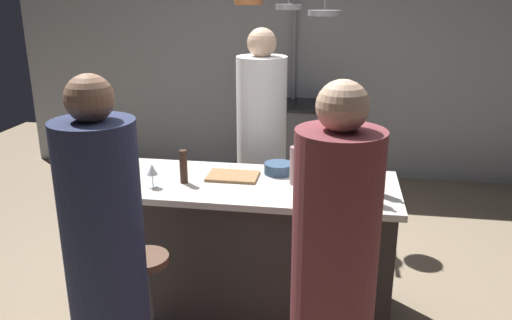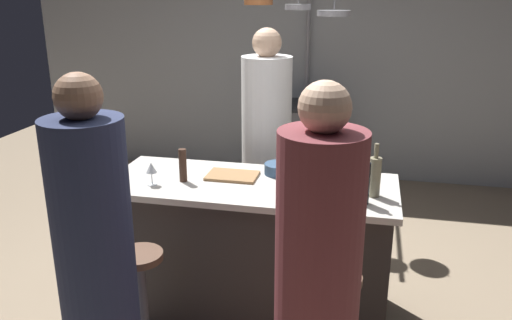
% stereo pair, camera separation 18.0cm
% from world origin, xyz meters
% --- Properties ---
extents(ground_plane, '(9.00, 9.00, 0.00)m').
position_xyz_m(ground_plane, '(0.00, 0.00, 0.00)').
color(ground_plane, gray).
extents(back_wall, '(6.40, 0.16, 2.60)m').
position_xyz_m(back_wall, '(0.00, 2.85, 1.30)').
color(back_wall, '#9EA3A8').
rests_on(back_wall, ground_plane).
extents(kitchen_island, '(1.80, 0.72, 0.90)m').
position_xyz_m(kitchen_island, '(0.00, 0.00, 0.45)').
color(kitchen_island, '#332D2B').
rests_on(kitchen_island, ground_plane).
extents(stove_range, '(0.80, 0.64, 0.89)m').
position_xyz_m(stove_range, '(0.00, 2.45, 0.45)').
color(stove_range, '#47474C').
rests_on(stove_range, ground_plane).
extents(chef, '(0.38, 0.38, 1.79)m').
position_xyz_m(chef, '(-0.06, 0.80, 0.83)').
color(chef, white).
rests_on(chef, ground_plane).
extents(bar_stool_left, '(0.28, 0.28, 0.68)m').
position_xyz_m(bar_stool_left, '(-0.48, -0.62, 0.38)').
color(bar_stool_left, '#4C4C51').
rests_on(bar_stool_left, ground_plane).
extents(guest_left, '(0.36, 0.36, 1.72)m').
position_xyz_m(guest_left, '(-0.51, -1.00, 0.80)').
color(guest_left, '#262D4C').
rests_on(guest_left, ground_plane).
extents(guest_right, '(0.36, 0.36, 1.72)m').
position_xyz_m(guest_right, '(0.52, -1.00, 0.80)').
color(guest_right, brown).
rests_on(guest_right, ground_plane).
extents(overhead_pot_rack, '(0.91, 1.32, 2.17)m').
position_xyz_m(overhead_pot_rack, '(0.03, 1.95, 1.69)').
color(overhead_pot_rack, gray).
rests_on(overhead_pot_rack, ground_plane).
extents(cutting_board, '(0.32, 0.22, 0.02)m').
position_xyz_m(cutting_board, '(-0.14, 0.07, 0.91)').
color(cutting_board, '#997047').
rests_on(cutting_board, kitchen_island).
extents(pepper_mill, '(0.05, 0.05, 0.21)m').
position_xyz_m(pepper_mill, '(-0.42, -0.07, 1.01)').
color(pepper_mill, '#382319').
rests_on(pepper_mill, kitchen_island).
extents(wine_bottle_dark, '(0.07, 0.07, 0.32)m').
position_xyz_m(wine_bottle_dark, '(0.68, -0.18, 1.03)').
color(wine_bottle_dark, black).
rests_on(wine_bottle_dark, kitchen_island).
extents(wine_bottle_rose, '(0.07, 0.07, 0.32)m').
position_xyz_m(wine_bottle_rose, '(0.27, 0.02, 1.03)').
color(wine_bottle_rose, '#B78C8E').
rests_on(wine_bottle_rose, kitchen_island).
extents(wine_bottle_white, '(0.07, 0.07, 0.32)m').
position_xyz_m(wine_bottle_white, '(0.74, -0.06, 1.02)').
color(wine_bottle_white, gray).
rests_on(wine_bottle_white, kitchen_island).
extents(wine_glass_by_chef, '(0.07, 0.07, 0.15)m').
position_xyz_m(wine_glass_by_chef, '(0.38, -0.09, 1.01)').
color(wine_glass_by_chef, silver).
rests_on(wine_glass_by_chef, kitchen_island).
extents(wine_glass_near_right_guest, '(0.07, 0.07, 0.15)m').
position_xyz_m(wine_glass_near_right_guest, '(-0.58, -0.17, 1.01)').
color(wine_glass_near_right_guest, silver).
rests_on(wine_glass_near_right_guest, kitchen_island).
extents(mixing_bowl_ceramic, '(0.20, 0.20, 0.07)m').
position_xyz_m(mixing_bowl_ceramic, '(0.37, 0.17, 0.94)').
color(mixing_bowl_ceramic, silver).
rests_on(mixing_bowl_ceramic, kitchen_island).
extents(mixing_bowl_blue, '(0.19, 0.19, 0.07)m').
position_xyz_m(mixing_bowl_blue, '(0.14, 0.20, 0.94)').
color(mixing_bowl_blue, '#334C6B').
rests_on(mixing_bowl_blue, kitchen_island).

